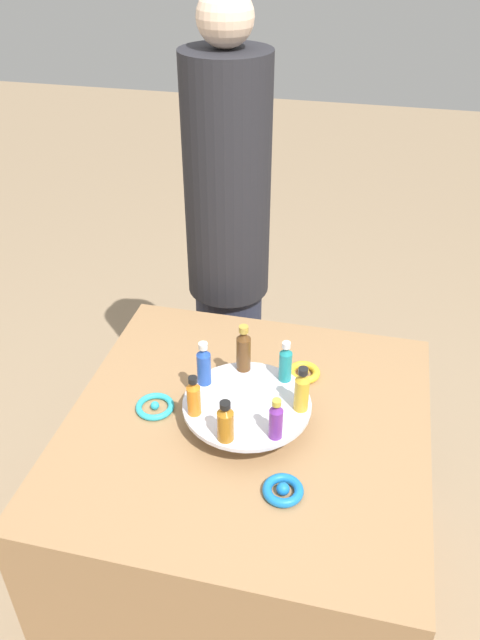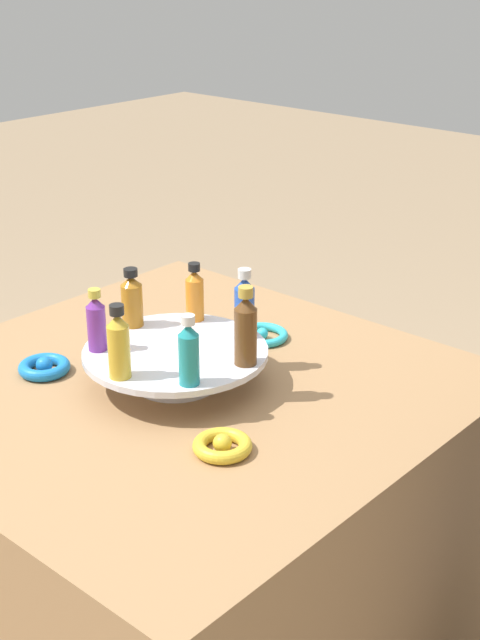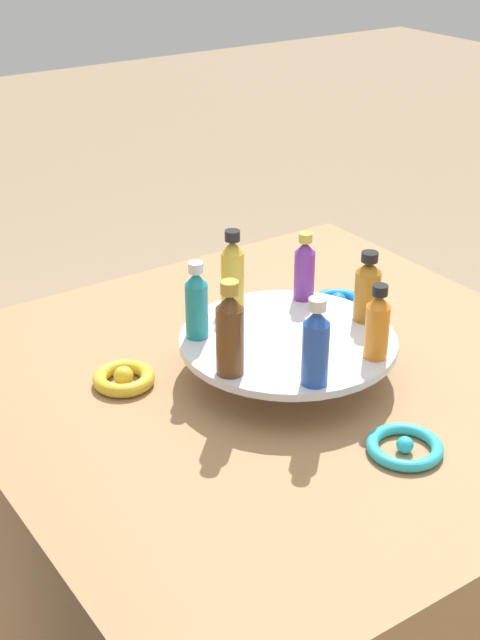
# 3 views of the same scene
# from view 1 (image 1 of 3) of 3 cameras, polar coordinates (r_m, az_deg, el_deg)

# --- Properties ---
(ground_plane) EXTENTS (12.00, 12.00, 0.00)m
(ground_plane) POSITION_cam_1_polar(r_m,az_deg,el_deg) (2.31, 0.49, -23.41)
(ground_plane) COLOR #997F60
(party_table) EXTENTS (0.96, 0.96, 0.78)m
(party_table) POSITION_cam_1_polar(r_m,az_deg,el_deg) (1.99, 0.55, -17.42)
(party_table) COLOR #9E754C
(party_table) RESTS_ON ground_plane
(display_stand) EXTENTS (0.34, 0.34, 0.07)m
(display_stand) POSITION_cam_1_polar(r_m,az_deg,el_deg) (1.66, 0.63, -8.00)
(display_stand) COLOR silver
(display_stand) RESTS_ON party_table
(bottle_purple) EXTENTS (0.03, 0.03, 0.12)m
(bottle_purple) POSITION_cam_1_polar(r_m,az_deg,el_deg) (1.52, 3.30, -9.10)
(bottle_purple) COLOR #702D93
(bottle_purple) RESTS_ON display_stand
(bottle_gold) EXTENTS (0.04, 0.04, 0.13)m
(bottle_gold) POSITION_cam_1_polar(r_m,az_deg,el_deg) (1.60, 5.67, -6.42)
(bottle_gold) COLOR gold
(bottle_gold) RESTS_ON display_stand
(bottle_teal) EXTENTS (0.04, 0.04, 0.12)m
(bottle_teal) POSITION_cam_1_polar(r_m,az_deg,el_deg) (1.69, 4.18, -3.91)
(bottle_teal) COLOR teal
(bottle_teal) RESTS_ON display_stand
(bottle_brown) EXTENTS (0.04, 0.04, 0.14)m
(bottle_brown) POSITION_cam_1_polar(r_m,az_deg,el_deg) (1.71, 0.33, -2.72)
(bottle_brown) COLOR brown
(bottle_brown) RESTS_ON display_stand
(bottle_blue) EXTENTS (0.04, 0.04, 0.13)m
(bottle_blue) POSITION_cam_1_polar(r_m,az_deg,el_deg) (1.67, -3.33, -4.10)
(bottle_blue) COLOR #234CAD
(bottle_blue) RESTS_ON display_stand
(bottle_orange) EXTENTS (0.04, 0.04, 0.12)m
(bottle_orange) POSITION_cam_1_polar(r_m,az_deg,el_deg) (1.59, -4.25, -7.02)
(bottle_orange) COLOR orange
(bottle_orange) RESTS_ON display_stand
(bottle_amber) EXTENTS (0.04, 0.04, 0.12)m
(bottle_amber) POSITION_cam_1_polar(r_m,az_deg,el_deg) (1.52, -1.34, -9.32)
(bottle_amber) COLOR #AD6B19
(bottle_amber) RESTS_ON display_stand
(ribbon_bow_blue) EXTENTS (0.10, 0.10, 0.03)m
(ribbon_bow_blue) POSITION_cam_1_polar(r_m,az_deg,el_deg) (1.52, 3.95, -15.25)
(ribbon_bow_blue) COLOR blue
(ribbon_bow_blue) RESTS_ON party_table
(ribbon_bow_gold) EXTENTS (0.10, 0.10, 0.03)m
(ribbon_bow_gold) POSITION_cam_1_polar(r_m,az_deg,el_deg) (1.84, 5.85, -4.78)
(ribbon_bow_gold) COLOR gold
(ribbon_bow_gold) RESTS_ON party_table
(ribbon_bow_teal) EXTENTS (0.11, 0.11, 0.02)m
(ribbon_bow_teal) POSITION_cam_1_polar(r_m,az_deg,el_deg) (1.74, -7.78, -7.84)
(ribbon_bow_teal) COLOR #2DB7CC
(ribbon_bow_teal) RESTS_ON party_table
(person_figure) EXTENTS (0.30, 0.30, 1.74)m
(person_figure) POSITION_cam_1_polar(r_m,az_deg,el_deg) (2.27, -1.10, 6.26)
(person_figure) COLOR #282D42
(person_figure) RESTS_ON ground_plane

